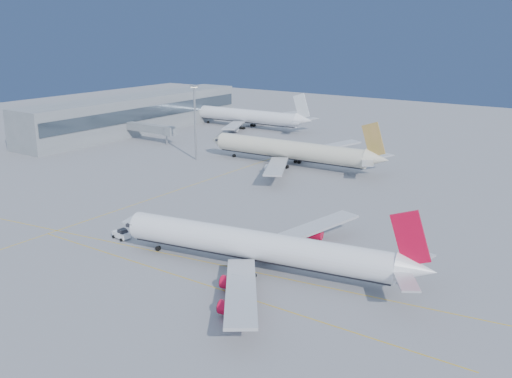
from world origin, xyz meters
name	(u,v)px	position (x,y,z in m)	size (l,w,h in m)	color
ground	(235,254)	(0.00, 0.00, 0.00)	(500.00, 500.00, 0.00)	slate
terminal	(137,114)	(-114.93, 85.00, 7.51)	(18.40, 110.00, 15.00)	gray
jet_bridge	(153,129)	(-93.11, 72.00, 5.17)	(23.60, 3.60, 6.90)	gray
taxiway_lines	(198,230)	(-14.71, 6.34, 0.01)	(118.86, 140.00, 0.02)	gold
airliner_virgin	(261,247)	(8.64, -3.49, 4.64)	(62.14, 55.20, 15.39)	white
airliner_etihad	(293,150)	(-28.63, 69.26, 5.09)	(63.97, 59.15, 16.71)	beige
airliner_third	(248,116)	(-81.02, 118.53, 5.12)	(63.00, 58.18, 16.92)	white
pushback_tug	(122,234)	(-24.60, -6.86, 1.04)	(4.20, 2.86, 2.24)	white
light_mast	(195,116)	(-59.79, 58.40, 14.60)	(2.14, 2.14, 24.73)	gray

